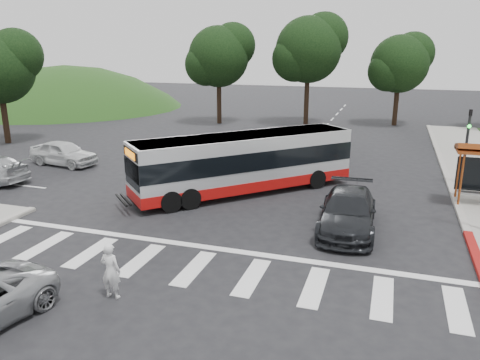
% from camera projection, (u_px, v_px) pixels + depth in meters
% --- Properties ---
extents(ground, '(140.00, 140.00, 0.00)m').
position_uv_depth(ground, '(241.00, 218.00, 20.05)').
color(ground, black).
rests_on(ground, ground).
extents(curb_east, '(0.30, 40.00, 0.15)m').
position_uv_depth(curb_east, '(450.00, 185.00, 24.64)').
color(curb_east, '#9E9991').
rests_on(curb_east, ground).
extents(curb_east_red, '(0.32, 6.00, 0.15)m').
position_uv_depth(curb_east_red, '(480.00, 266.00, 15.50)').
color(curb_east_red, maroon).
rests_on(curb_east_red, ground).
extents(hillside_nw, '(44.00, 44.00, 10.00)m').
position_uv_depth(hillside_nw, '(68.00, 107.00, 57.05)').
color(hillside_nw, '#1C3B13').
rests_on(hillside_nw, ground).
extents(crosswalk_ladder, '(18.00, 2.60, 0.01)m').
position_uv_depth(crosswalk_ladder, '(194.00, 268.00, 15.48)').
color(crosswalk_ladder, silver).
rests_on(crosswalk_ladder, ground).
extents(traffic_signal_ne_short, '(0.18, 0.37, 4.00)m').
position_uv_depth(traffic_signal_ne_short, '(467.00, 139.00, 24.25)').
color(traffic_signal_ne_short, black).
rests_on(traffic_signal_ne_short, ground).
extents(tree_north_a, '(6.60, 6.15, 10.17)m').
position_uv_depth(tree_north_a, '(310.00, 49.00, 42.55)').
color(tree_north_a, black).
rests_on(tree_north_a, ground).
extents(tree_north_b, '(5.72, 5.33, 8.43)m').
position_uv_depth(tree_north_b, '(400.00, 63.00, 42.32)').
color(tree_north_b, black).
rests_on(tree_north_b, ground).
extents(tree_north_c, '(6.16, 5.74, 9.30)m').
position_uv_depth(tree_north_c, '(220.00, 56.00, 43.29)').
color(tree_north_c, black).
rests_on(tree_north_c, ground).
extents(transit_bus, '(9.64, 9.80, 2.92)m').
position_uv_depth(transit_bus, '(245.00, 164.00, 23.23)').
color(transit_bus, silver).
rests_on(transit_bus, ground).
extents(pedestrian, '(0.62, 0.41, 1.69)m').
position_uv_depth(pedestrian, '(111.00, 271.00, 13.48)').
color(pedestrian, white).
rests_on(pedestrian, ground).
extents(dark_sedan, '(2.36, 5.35, 1.53)m').
position_uv_depth(dark_sedan, '(348.00, 211.00, 18.59)').
color(dark_sedan, black).
rests_on(dark_sedan, ground).
extents(west_car_white, '(4.63, 2.36, 1.51)m').
position_uv_depth(west_car_white, '(64.00, 153.00, 28.86)').
color(west_car_white, silver).
rests_on(west_car_white, ground).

